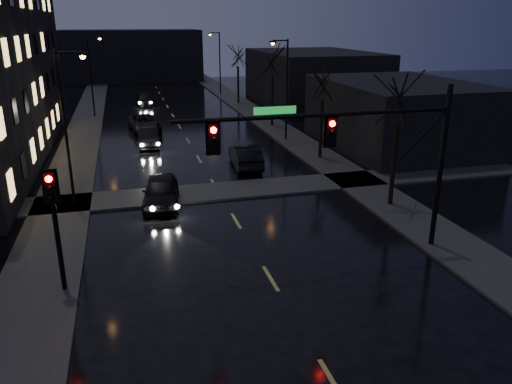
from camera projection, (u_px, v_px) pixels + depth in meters
sidewalk_left at (82, 138)px, 41.64m from camera, size 3.00×140.00×0.12m
sidewalk_right at (276, 127)px, 45.76m from camera, size 3.00×140.00×0.12m
sidewalk_cross at (219, 191)px, 28.62m from camera, size 40.00×3.00×0.12m
commercial_right_near at (397, 114)px, 38.44m from camera, size 10.00×14.00×5.00m
commercial_right_far at (313, 78)px, 58.76m from camera, size 12.00×18.00×6.00m
far_block at (131, 56)px, 81.00m from camera, size 22.00×10.00×8.00m
signal_mast at (360, 142)px, 19.30m from camera, size 11.11×0.41×7.00m
signal_pole_left at (54, 214)px, 17.15m from camera, size 0.35×0.41×4.53m
tree_near at (401, 87)px, 24.54m from camera, size 3.52×3.52×8.08m
tree_mid_a at (323, 75)px, 33.81m from camera, size 3.30×3.30×7.58m
tree_mid_b at (273, 53)px, 44.53m from camera, size 3.74×3.74×8.59m
tree_far at (238, 51)px, 57.50m from camera, size 3.43×3.43×7.88m
streetlight_l_near at (69, 117)px, 24.79m from camera, size 1.53×0.28×8.00m
streetlight_l_far at (92, 69)px, 49.47m from camera, size 1.53×0.28×8.00m
streetlight_r_mid at (284, 82)px, 39.44m from camera, size 1.53×0.28×8.00m
streetlight_r_far at (218, 58)px, 65.04m from camera, size 1.53×0.28×8.00m
oncoming_car_a at (161, 191)px, 26.39m from camera, size 2.38×4.76×1.56m
oncoming_car_b at (148, 137)px, 38.95m from camera, size 1.62×4.42×1.45m
oncoming_car_c at (145, 123)px, 44.42m from camera, size 2.98×5.44×1.44m
oncoming_car_d at (144, 100)px, 57.99m from camera, size 1.99×4.48×1.28m
lead_car at (245, 156)px, 33.31m from camera, size 2.02×4.93×1.59m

